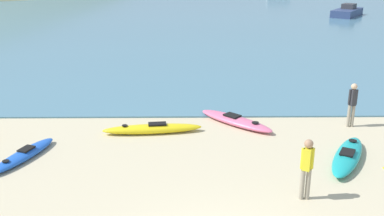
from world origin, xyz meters
TOP-DOWN VIEW (x-y plane):
  - bay_water at (0.00, 44.24)m, footprint 160.00×70.00m
  - kayak_on_sand_0 at (4.17, 5.31)m, footprint 2.15×3.16m
  - kayak_on_sand_2 at (-2.04, 7.68)m, footprint 3.58×0.94m
  - kayak_on_sand_3 at (1.02, 8.52)m, footprint 2.87×2.82m
  - kayak_on_sand_4 at (-5.91, 5.59)m, footprint 1.55×2.84m
  - person_near_foreground at (2.27, 3.07)m, footprint 0.34×0.30m
  - person_near_waterline at (5.26, 8.25)m, footprint 0.34×0.27m
  - moored_boat_1 at (15.56, 39.05)m, footprint 4.32×5.02m

SIDE VIEW (x-z plane):
  - bay_water at x=0.00m, z-range 0.00..0.06m
  - kayak_on_sand_4 at x=-5.91m, z-range -0.02..0.28m
  - kayak_on_sand_3 at x=1.02m, z-range -0.02..0.32m
  - kayak_on_sand_2 at x=-2.04m, z-range -0.02..0.35m
  - kayak_on_sand_0 at x=4.17m, z-range -0.02..0.37m
  - moored_boat_1 at x=15.56m, z-range -0.12..1.09m
  - person_near_waterline at x=5.26m, z-range 0.12..1.78m
  - person_near_foreground at x=2.27m, z-range 0.12..1.80m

